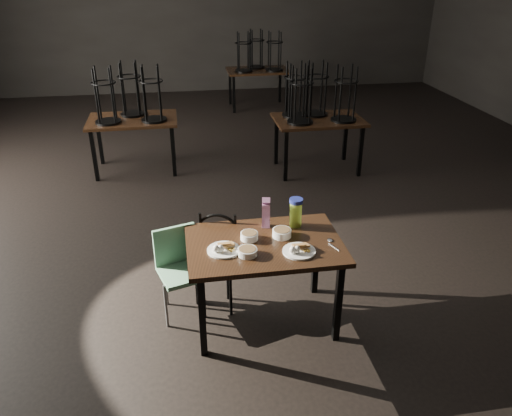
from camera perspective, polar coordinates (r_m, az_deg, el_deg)
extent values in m
plane|color=black|center=(6.16, 1.07, 0.55)|extent=(12.00, 12.00, 0.00)
cube|color=black|center=(11.54, -4.58, 21.07)|extent=(10.00, 0.04, 3.20)
cube|color=black|center=(3.86, 0.97, -4.22)|extent=(1.20, 0.80, 0.04)
cube|color=black|center=(3.77, -6.17, -12.24)|extent=(0.05, 0.05, 0.71)
cube|color=black|center=(3.93, 9.38, -10.60)|extent=(0.05, 0.05, 0.71)
cube|color=black|center=(4.29, -6.75, -6.91)|extent=(0.05, 0.05, 0.71)
cube|color=black|center=(4.43, 6.85, -5.70)|extent=(0.05, 0.05, 0.71)
cylinder|color=white|center=(3.75, -3.71, -4.81)|extent=(0.25, 0.25, 0.01)
cube|color=#A06C38|center=(3.76, -3.72, -3.81)|extent=(0.09, 0.09, 0.04)
cube|color=#A06C38|center=(3.76, -3.27, -3.77)|extent=(0.10, 0.10, 0.03)
ellipsoid|color=white|center=(3.70, -4.60, -4.67)|extent=(0.05, 0.05, 0.06)
ellipsoid|color=white|center=(3.70, -4.05, -4.62)|extent=(0.05, 0.05, 0.06)
cylinder|color=white|center=(3.74, 4.94, -4.94)|extent=(0.25, 0.25, 0.01)
cube|color=#A06C38|center=(3.75, 4.90, -3.93)|extent=(0.09, 0.09, 0.04)
cube|color=#A06C38|center=(3.76, 5.35, -3.89)|extent=(0.10, 0.10, 0.03)
ellipsoid|color=white|center=(3.68, 4.19, -4.81)|extent=(0.05, 0.05, 0.06)
ellipsoid|color=white|center=(3.69, 4.72, -4.76)|extent=(0.05, 0.05, 0.06)
cylinder|color=white|center=(3.88, -0.78, -3.22)|extent=(0.14, 0.14, 0.05)
cylinder|color=brown|center=(3.87, -0.78, -2.98)|extent=(0.12, 0.12, 0.01)
cylinder|color=white|center=(3.93, 2.97, -2.88)|extent=(0.15, 0.15, 0.06)
cylinder|color=brown|center=(3.92, 2.98, -2.61)|extent=(0.13, 0.13, 0.01)
cylinder|color=white|center=(3.69, -1.00, -5.04)|extent=(0.15, 0.15, 0.05)
cylinder|color=brown|center=(3.68, -1.00, -4.80)|extent=(0.12, 0.12, 0.01)
cube|color=#921A73|center=(4.03, 1.15, -0.80)|extent=(0.07, 0.07, 0.21)
cube|color=#921A73|center=(3.98, 1.17, 0.77)|extent=(0.08, 0.08, 0.06)
cylinder|color=#AAD43E|center=(4.05, 4.56, -0.72)|extent=(0.13, 0.13, 0.21)
cylinder|color=navy|center=(4.00, 4.62, 0.82)|extent=(0.14, 0.14, 0.03)
ellipsoid|color=silver|center=(3.92, 8.46, -3.64)|extent=(0.06, 0.07, 0.01)
cube|color=silver|center=(3.84, 8.89, -4.41)|extent=(0.05, 0.12, 0.00)
cylinder|color=black|center=(4.16, -4.70, -6.45)|extent=(0.39, 0.39, 0.03)
torus|color=black|center=(4.20, -4.37, -2.96)|extent=(0.37, 0.13, 0.38)
cylinder|color=black|center=(4.39, -3.26, -7.97)|extent=(0.03, 0.03, 0.44)
cylinder|color=black|center=(4.38, -6.19, -8.21)|extent=(0.03, 0.03, 0.44)
cylinder|color=black|center=(4.19, -5.99, -9.94)|extent=(0.03, 0.03, 0.44)
cylinder|color=black|center=(4.21, -2.91, -9.68)|extent=(0.03, 0.03, 0.44)
cube|color=#659D78|center=(4.15, -8.41, -7.37)|extent=(0.44, 0.44, 0.04)
cube|color=#659D78|center=(4.18, -9.27, -4.16)|extent=(0.35, 0.13, 0.33)
cylinder|color=slate|center=(4.15, -10.24, -10.99)|extent=(0.02, 0.02, 0.41)
cylinder|color=slate|center=(4.15, -6.08, -10.70)|extent=(0.02, 0.02, 0.41)
cylinder|color=slate|center=(4.39, -10.25, -8.65)|extent=(0.02, 0.02, 0.41)
cylinder|color=slate|center=(4.39, -6.34, -8.36)|extent=(0.02, 0.02, 0.41)
cube|color=black|center=(7.13, -13.94, 9.74)|extent=(1.20, 0.80, 0.04)
cube|color=black|center=(7.00, -18.00, 5.66)|extent=(0.05, 0.05, 0.71)
cube|color=black|center=(6.91, -9.44, 6.37)|extent=(0.05, 0.05, 0.71)
cube|color=black|center=(7.60, -17.43, 7.37)|extent=(0.05, 0.05, 0.71)
cube|color=black|center=(7.52, -9.52, 8.03)|extent=(0.05, 0.05, 0.71)
cylinder|color=black|center=(7.00, -16.51, 9.44)|extent=(0.34, 0.34, 0.03)
torus|color=black|center=(6.88, -17.06, 13.40)|extent=(0.32, 0.32, 0.02)
cylinder|color=black|center=(7.00, -16.00, 12.60)|extent=(0.03, 0.03, 0.70)
cylinder|color=black|center=(7.02, -17.64, 12.43)|extent=(0.03, 0.03, 0.70)
cylinder|color=black|center=(6.83, -17.83, 12.03)|extent=(0.03, 0.03, 0.70)
cylinder|color=black|center=(6.80, -16.15, 12.20)|extent=(0.03, 0.03, 0.70)
cylinder|color=black|center=(6.95, -11.55, 9.87)|extent=(0.34, 0.34, 0.03)
torus|color=black|center=(6.83, -11.94, 13.88)|extent=(0.32, 0.32, 0.02)
cylinder|color=black|center=(6.95, -10.98, 13.05)|extent=(0.03, 0.03, 0.70)
cylinder|color=black|center=(6.96, -12.65, 12.91)|extent=(0.03, 0.03, 0.70)
cylinder|color=black|center=(6.77, -12.70, 12.52)|extent=(0.03, 0.03, 0.70)
cylinder|color=black|center=(6.76, -10.99, 12.66)|extent=(0.03, 0.03, 0.70)
cylinder|color=black|center=(7.29, -13.89, 10.41)|extent=(0.34, 0.34, 0.03)
torus|color=black|center=(7.17, -14.34, 14.23)|extent=(0.32, 0.32, 0.02)
cylinder|color=black|center=(7.29, -13.37, 13.44)|extent=(0.03, 0.03, 0.70)
cylinder|color=black|center=(7.30, -14.96, 13.29)|extent=(0.03, 0.03, 0.70)
cylinder|color=black|center=(7.11, -15.07, 12.93)|extent=(0.03, 0.03, 0.70)
cylinder|color=black|center=(7.10, -13.45, 13.08)|extent=(0.03, 0.03, 0.70)
cube|color=black|center=(6.98, 7.17, 9.96)|extent=(1.20, 0.80, 0.04)
cube|color=black|center=(6.68, 3.42, 5.95)|extent=(0.05, 0.05, 0.71)
cube|color=black|center=(6.97, 11.85, 6.32)|extent=(0.05, 0.05, 0.71)
cube|color=black|center=(7.26, 2.33, 7.72)|extent=(0.05, 0.05, 0.71)
cube|color=black|center=(7.54, 10.18, 8.02)|extent=(0.05, 0.05, 0.71)
cylinder|color=black|center=(6.75, 5.05, 9.80)|extent=(0.34, 0.34, 0.03)
torus|color=black|center=(6.62, 5.23, 13.94)|extent=(0.32, 0.32, 0.02)
cylinder|color=black|center=(6.77, 5.80, 13.03)|extent=(0.03, 0.03, 0.70)
cylinder|color=black|center=(6.72, 4.13, 13.00)|extent=(0.03, 0.03, 0.70)
cylinder|color=black|center=(6.54, 4.53, 12.58)|extent=(0.03, 0.03, 0.70)
cylinder|color=black|center=(6.59, 6.25, 12.62)|extent=(0.03, 0.03, 0.70)
cylinder|color=black|center=(6.92, 9.95, 9.93)|extent=(0.34, 0.34, 0.03)
torus|color=black|center=(6.80, 10.29, 13.96)|extent=(0.32, 0.32, 0.02)
cylinder|color=black|center=(6.95, 10.72, 13.06)|extent=(0.03, 0.03, 0.70)
cylinder|color=black|center=(6.89, 9.13, 13.06)|extent=(0.03, 0.03, 0.70)
cylinder|color=black|center=(6.70, 9.65, 12.65)|extent=(0.03, 0.03, 0.70)
cylinder|color=black|center=(6.77, 11.28, 12.65)|extent=(0.03, 0.03, 0.70)
cylinder|color=black|center=(7.13, 6.78, 10.64)|extent=(0.34, 0.34, 0.03)
torus|color=black|center=(7.01, 7.01, 14.57)|extent=(0.32, 0.32, 0.02)
cylinder|color=black|center=(7.16, 7.51, 13.69)|extent=(0.03, 0.03, 0.70)
cylinder|color=black|center=(7.11, 5.94, 13.67)|extent=(0.03, 0.03, 0.70)
cylinder|color=black|center=(6.92, 6.36, 13.30)|extent=(0.03, 0.03, 0.70)
cylinder|color=black|center=(6.98, 7.97, 13.32)|extent=(0.03, 0.03, 0.70)
cylinder|color=black|center=(7.06, 4.40, 10.58)|extent=(0.34, 0.34, 0.03)
torus|color=black|center=(6.94, 4.54, 14.55)|extent=(0.32, 0.32, 0.02)
cylinder|color=black|center=(7.08, 5.11, 13.66)|extent=(0.03, 0.03, 0.70)
cylinder|color=black|center=(7.04, 3.51, 13.63)|extent=(0.03, 0.03, 0.70)
cylinder|color=black|center=(6.85, 3.87, 13.26)|extent=(0.03, 0.03, 0.70)
cylinder|color=black|center=(6.90, 5.52, 13.29)|extent=(0.03, 0.03, 0.70)
cube|color=black|center=(10.17, 0.20, 15.43)|extent=(1.20, 0.80, 0.04)
cube|color=black|center=(9.87, -2.54, 12.83)|extent=(0.05, 0.05, 0.71)
cube|color=black|center=(10.04, 3.51, 13.05)|extent=(0.05, 0.05, 0.71)
cube|color=black|center=(10.49, -2.98, 13.65)|extent=(0.05, 0.05, 0.71)
cube|color=black|center=(10.65, 2.75, 13.86)|extent=(0.05, 0.05, 0.71)
cylinder|color=black|center=(9.97, -1.41, 15.41)|extent=(0.34, 0.34, 0.03)
torus|color=black|center=(9.89, -1.45, 18.25)|extent=(0.32, 0.32, 0.02)
cylinder|color=black|center=(10.02, -0.93, 17.58)|extent=(0.03, 0.03, 0.70)
cylinder|color=black|center=(9.99, -2.11, 17.55)|extent=(0.03, 0.03, 0.70)
cylinder|color=black|center=(9.80, -1.95, 17.37)|extent=(0.03, 0.03, 0.70)
cylinder|color=black|center=(9.82, -0.75, 17.40)|extent=(0.03, 0.03, 0.70)
cylinder|color=black|center=(10.07, 2.10, 15.51)|extent=(0.34, 0.34, 0.03)
torus|color=black|center=(9.99, 2.15, 18.33)|extent=(0.32, 0.32, 0.02)
cylinder|color=black|center=(10.12, 2.59, 17.66)|extent=(0.03, 0.03, 0.70)
cylinder|color=black|center=(10.08, 1.44, 17.64)|extent=(0.03, 0.03, 0.70)
cylinder|color=black|center=(9.89, 1.66, 17.46)|extent=(0.03, 0.03, 0.70)
cylinder|color=black|center=(9.93, 2.84, 17.48)|extent=(0.03, 0.03, 0.70)
cylinder|color=black|center=(10.34, 0.03, 15.82)|extent=(0.34, 0.34, 0.03)
torus|color=black|center=(10.25, 0.03, 18.56)|extent=(0.32, 0.32, 0.02)
cylinder|color=black|center=(10.39, 0.50, 17.91)|extent=(0.03, 0.03, 0.70)
cylinder|color=black|center=(10.36, -0.63, 17.88)|extent=(0.03, 0.03, 0.70)
cylinder|color=black|center=(10.16, -0.45, 17.72)|extent=(0.03, 0.03, 0.70)
cylinder|color=black|center=(10.19, 0.70, 17.74)|extent=(0.03, 0.03, 0.70)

